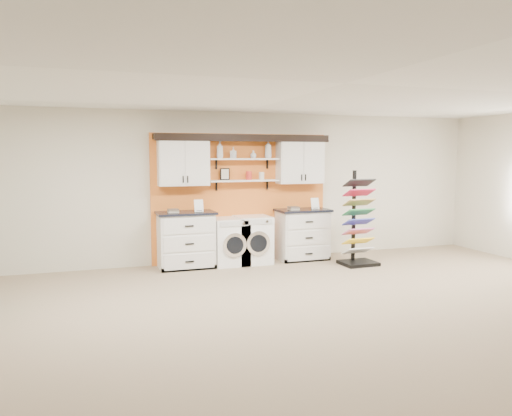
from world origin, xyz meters
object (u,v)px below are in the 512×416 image
object	(u,v)px
dryer	(253,240)
washer	(230,241)
base_cabinet_right	(302,234)
sample_rack	(358,235)
base_cabinet_left	(186,240)

from	to	relation	value
dryer	washer	bearing A→B (deg)	-180.00
base_cabinet_right	sample_rack	size ratio (longest dim) A/B	0.58
base_cabinet_right	sample_rack	bearing A→B (deg)	-44.72
base_cabinet_left	base_cabinet_right	world-z (taller)	base_cabinet_left
washer	base_cabinet_right	bearing A→B (deg)	0.13
base_cabinet_right	base_cabinet_left	bearing A→B (deg)	-180.00
washer	dryer	world-z (taller)	dryer
washer	sample_rack	distance (m)	2.35
base_cabinet_right	washer	xyz separation A→B (m)	(-1.45, -0.00, -0.05)
base_cabinet_right	sample_rack	xyz separation A→B (m)	(0.77, -0.76, 0.06)
base_cabinet_right	dryer	xyz separation A→B (m)	(-1.01, -0.00, -0.05)
base_cabinet_left	sample_rack	xyz separation A→B (m)	(3.03, -0.76, 0.04)
washer	sample_rack	bearing A→B (deg)	-18.83
base_cabinet_left	base_cabinet_right	size ratio (longest dim) A/B	1.03
base_cabinet_right	washer	world-z (taller)	base_cabinet_right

